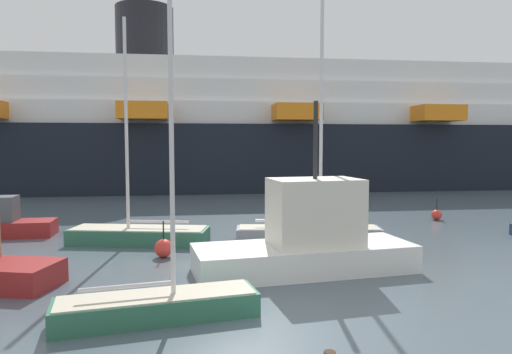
{
  "coord_description": "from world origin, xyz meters",
  "views": [
    {
      "loc": [
        -2.21,
        -12.09,
        4.97
      ],
      "look_at": [
        0.0,
        14.37,
        2.96
      ],
      "focal_mm": 32.96,
      "sensor_mm": 36.0,
      "label": 1
    }
  ],
  "objects_px": {
    "cruise_ship": "(338,132)",
    "channel_buoy_0": "(304,249)",
    "sailboat_0": "(158,302)",
    "sailboat_3": "(309,230)",
    "fishing_boat_3": "(309,238)",
    "sailboat_5": "(139,233)",
    "fishing_boat_2": "(1,223)",
    "channel_buoy_1": "(164,248)",
    "channel_buoy_2": "(437,215)"
  },
  "relations": [
    {
      "from": "cruise_ship",
      "to": "channel_buoy_0",
      "type": "bearing_deg",
      "value": -109.88
    },
    {
      "from": "sailboat_3",
      "to": "channel_buoy_2",
      "type": "relative_size",
      "value": 8.47
    },
    {
      "from": "sailboat_0",
      "to": "channel_buoy_1",
      "type": "height_order",
      "value": "sailboat_0"
    },
    {
      "from": "sailboat_5",
      "to": "channel_buoy_2",
      "type": "distance_m",
      "value": 18.52
    },
    {
      "from": "channel_buoy_1",
      "to": "channel_buoy_2",
      "type": "xyz_separation_m",
      "value": [
        16.19,
        8.31,
        -0.07
      ]
    },
    {
      "from": "channel_buoy_2",
      "to": "cruise_ship",
      "type": "bearing_deg",
      "value": 89.96
    },
    {
      "from": "sailboat_5",
      "to": "cruise_ship",
      "type": "xyz_separation_m",
      "value": [
        17.71,
        30.06,
        5.55
      ]
    },
    {
      "from": "sailboat_3",
      "to": "channel_buoy_1",
      "type": "xyz_separation_m",
      "value": [
        -6.86,
        -2.69,
        -0.19
      ]
    },
    {
      "from": "channel_buoy_0",
      "to": "channel_buoy_2",
      "type": "bearing_deg",
      "value": 39.69
    },
    {
      "from": "sailboat_0",
      "to": "sailboat_3",
      "type": "bearing_deg",
      "value": 45.05
    },
    {
      "from": "sailboat_0",
      "to": "cruise_ship",
      "type": "relative_size",
      "value": 0.08
    },
    {
      "from": "channel_buoy_0",
      "to": "fishing_boat_3",
      "type": "bearing_deg",
      "value": -96.39
    },
    {
      "from": "sailboat_0",
      "to": "fishing_boat_2",
      "type": "height_order",
      "value": "sailboat_0"
    },
    {
      "from": "sailboat_3",
      "to": "cruise_ship",
      "type": "relative_size",
      "value": 0.1
    },
    {
      "from": "channel_buoy_1",
      "to": "sailboat_0",
      "type": "bearing_deg",
      "value": -84.92
    },
    {
      "from": "sailboat_5",
      "to": "channel_buoy_1",
      "type": "xyz_separation_m",
      "value": [
        1.51,
        -2.88,
        -0.13
      ]
    },
    {
      "from": "channel_buoy_0",
      "to": "channel_buoy_2",
      "type": "relative_size",
      "value": 0.94
    },
    {
      "from": "fishing_boat_2",
      "to": "channel_buoy_1",
      "type": "xyz_separation_m",
      "value": [
        8.97,
        -5.16,
        -0.34
      ]
    },
    {
      "from": "fishing_boat_3",
      "to": "channel_buoy_1",
      "type": "bearing_deg",
      "value": 145.25
    },
    {
      "from": "fishing_boat_2",
      "to": "fishing_boat_3",
      "type": "distance_m",
      "value": 16.71
    },
    {
      "from": "sailboat_3",
      "to": "channel_buoy_0",
      "type": "bearing_deg",
      "value": -100.53
    },
    {
      "from": "sailboat_0",
      "to": "channel_buoy_2",
      "type": "xyz_separation_m",
      "value": [
        15.56,
        15.43,
        -0.16
      ]
    },
    {
      "from": "cruise_ship",
      "to": "sailboat_5",
      "type": "bearing_deg",
      "value": -123.34
    },
    {
      "from": "channel_buoy_0",
      "to": "cruise_ship",
      "type": "bearing_deg",
      "value": 72.94
    },
    {
      "from": "sailboat_0",
      "to": "sailboat_3",
      "type": "xyz_separation_m",
      "value": [
        6.22,
        9.8,
        0.1
      ]
    },
    {
      "from": "sailboat_0",
      "to": "sailboat_5",
      "type": "relative_size",
      "value": 0.91
    },
    {
      "from": "fishing_boat_3",
      "to": "cruise_ship",
      "type": "relative_size",
      "value": 0.07
    },
    {
      "from": "fishing_boat_2",
      "to": "fishing_boat_3",
      "type": "relative_size",
      "value": 0.6
    },
    {
      "from": "sailboat_0",
      "to": "channel_buoy_2",
      "type": "height_order",
      "value": "sailboat_0"
    },
    {
      "from": "fishing_boat_2",
      "to": "channel_buoy_1",
      "type": "relative_size",
      "value": 3.31
    },
    {
      "from": "channel_buoy_2",
      "to": "cruise_ship",
      "type": "height_order",
      "value": "cruise_ship"
    },
    {
      "from": "fishing_boat_3",
      "to": "channel_buoy_1",
      "type": "xyz_separation_m",
      "value": [
        -5.79,
        2.65,
        -0.88
      ]
    },
    {
      "from": "channel_buoy_0",
      "to": "channel_buoy_2",
      "type": "xyz_separation_m",
      "value": [
        10.11,
        8.39,
        0.06
      ]
    },
    {
      "from": "sailboat_0",
      "to": "fishing_boat_3",
      "type": "bearing_deg",
      "value": 28.33
    },
    {
      "from": "sailboat_0",
      "to": "channel_buoy_1",
      "type": "distance_m",
      "value": 7.14
    },
    {
      "from": "sailboat_0",
      "to": "sailboat_3",
      "type": "distance_m",
      "value": 11.61
    },
    {
      "from": "channel_buoy_2",
      "to": "cruise_ship",
      "type": "distance_m",
      "value": 25.28
    },
    {
      "from": "sailboat_0",
      "to": "fishing_boat_3",
      "type": "relative_size",
      "value": 1.12
    },
    {
      "from": "fishing_boat_2",
      "to": "channel_buoy_2",
      "type": "height_order",
      "value": "fishing_boat_2"
    },
    {
      "from": "sailboat_5",
      "to": "fishing_boat_2",
      "type": "height_order",
      "value": "sailboat_5"
    },
    {
      "from": "fishing_boat_2",
      "to": "channel_buoy_0",
      "type": "xyz_separation_m",
      "value": [
        15.05,
        -5.24,
        -0.47
      ]
    },
    {
      "from": "sailboat_3",
      "to": "channel_buoy_2",
      "type": "distance_m",
      "value": 10.9
    },
    {
      "from": "channel_buoy_0",
      "to": "cruise_ship",
      "type": "relative_size",
      "value": 0.01
    },
    {
      "from": "fishing_boat_3",
      "to": "channel_buoy_0",
      "type": "relative_size",
      "value": 6.68
    },
    {
      "from": "sailboat_3",
      "to": "fishing_boat_2",
      "type": "relative_size",
      "value": 2.25
    },
    {
      "from": "sailboat_3",
      "to": "sailboat_5",
      "type": "height_order",
      "value": "sailboat_3"
    },
    {
      "from": "channel_buoy_1",
      "to": "fishing_boat_3",
      "type": "bearing_deg",
      "value": -24.59
    },
    {
      "from": "fishing_boat_2",
      "to": "channel_buoy_1",
      "type": "distance_m",
      "value": 10.35
    },
    {
      "from": "sailboat_0",
      "to": "channel_buoy_0",
      "type": "height_order",
      "value": "sailboat_0"
    },
    {
      "from": "fishing_boat_3",
      "to": "cruise_ship",
      "type": "height_order",
      "value": "cruise_ship"
    }
  ]
}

